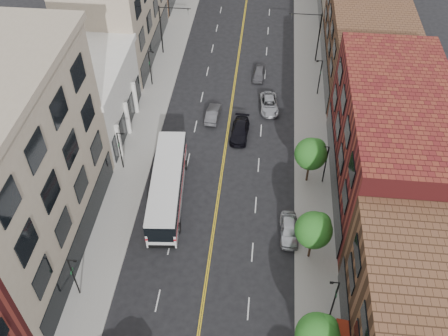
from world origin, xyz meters
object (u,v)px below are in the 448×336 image
(city_bus, at_px, (167,185))
(car_parked_far, at_px, (289,230))
(car_lane_a, at_px, (240,131))
(car_lane_b, at_px, (269,104))
(car_lane_c, at_px, (259,73))
(car_lane_behind, at_px, (213,114))

(city_bus, relative_size, car_parked_far, 3.08)
(city_bus, distance_m, car_lane_a, 12.72)
(car_lane_b, bearing_deg, car_lane_c, 97.96)
(car_lane_behind, xyz_separation_m, car_lane_c, (5.24, 9.40, -0.03))
(car_parked_far, relative_size, car_lane_a, 0.88)
(car_lane_a, distance_m, car_lane_b, 6.49)
(car_lane_b, distance_m, car_lane_c, 6.98)
(car_parked_far, xyz_separation_m, car_lane_c, (-4.23, 26.77, -0.10))
(car_lane_a, distance_m, car_lane_c, 12.50)
(car_lane_c, bearing_deg, car_parked_far, -77.05)
(car_lane_behind, height_order, car_lane_c, car_lane_behind)
(car_parked_far, bearing_deg, car_lane_a, 110.05)
(car_lane_b, relative_size, car_lane_c, 1.28)
(car_lane_a, xyz_separation_m, car_lane_b, (3.28, 5.60, -0.04))
(city_bus, distance_m, car_lane_b, 19.19)
(city_bus, bearing_deg, car_parked_far, -20.73)
(car_parked_far, relative_size, car_lane_c, 1.15)
(car_lane_b, xyz_separation_m, car_lane_c, (-1.61, 6.79, -0.03))
(car_lane_behind, bearing_deg, city_bus, 80.48)
(city_bus, bearing_deg, car_lane_c, 65.53)
(city_bus, relative_size, car_lane_b, 2.76)
(car_lane_c, bearing_deg, car_lane_behind, -115.15)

